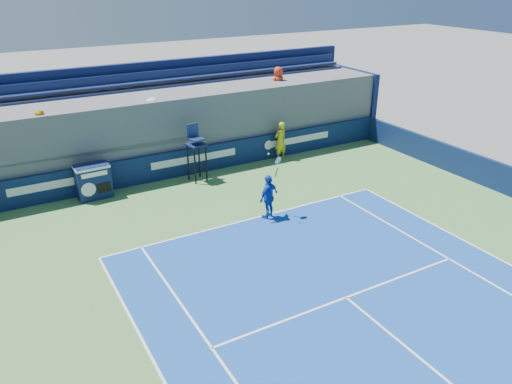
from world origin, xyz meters
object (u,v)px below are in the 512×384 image
match_clock (93,181)px  umpire_chair (196,147)px  ball_person (280,141)px  tennis_player (269,197)px

match_clock → umpire_chair: (4.29, -0.34, 0.79)m
ball_person → match_clock: 8.79m
tennis_player → ball_person: bearing=54.1°
match_clock → umpire_chair: umpire_chair is taller
ball_person → umpire_chair: umpire_chair is taller
umpire_chair → tennis_player: 4.71m
umpire_chair → tennis_player: tennis_player is taller
match_clock → umpire_chair: size_ratio=0.56×
match_clock → tennis_player: tennis_player is taller
match_clock → ball_person: bearing=0.7°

